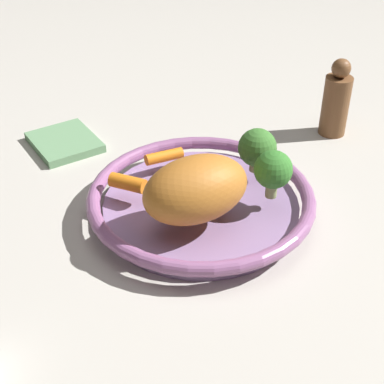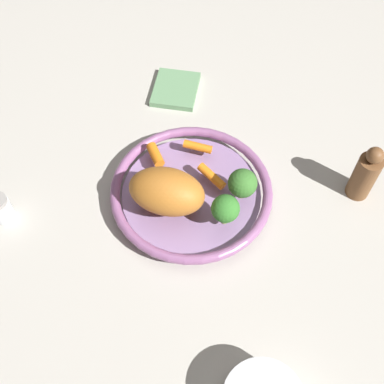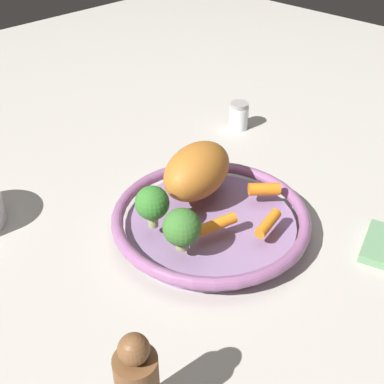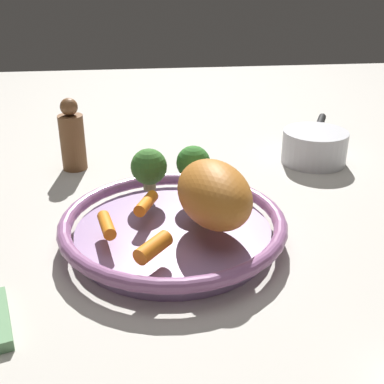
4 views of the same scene
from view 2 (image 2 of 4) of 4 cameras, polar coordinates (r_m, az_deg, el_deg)
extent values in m
plane|color=#B7B2A8|center=(1.00, -0.08, -0.78)|extent=(2.52, 2.52, 0.00)
cylinder|color=#8E709E|center=(0.99, -0.08, -0.44)|extent=(0.28, 0.28, 0.02)
torus|color=#8F5988|center=(0.97, -0.08, 0.23)|extent=(0.33, 0.33, 0.02)
ellipsoid|color=#B66B26|center=(0.91, -3.00, 0.06)|extent=(0.16, 0.12, 0.09)
cylinder|color=orange|center=(0.97, 2.32, 1.87)|extent=(0.07, 0.04, 0.02)
cylinder|color=orange|center=(1.01, 0.68, 5.36)|extent=(0.06, 0.03, 0.02)
cylinder|color=orange|center=(1.00, -4.33, 4.39)|extent=(0.05, 0.05, 0.02)
cylinder|color=#9BA566|center=(0.95, 5.81, -0.02)|extent=(0.02, 0.02, 0.01)
sphere|color=#39702B|center=(0.93, 5.98, 1.04)|extent=(0.06, 0.06, 0.06)
cylinder|color=#97A966|center=(0.91, 3.84, -3.04)|extent=(0.02, 0.02, 0.02)
sphere|color=#33752A|center=(0.89, 3.96, -1.96)|extent=(0.05, 0.05, 0.05)
cylinder|color=silver|center=(1.02, -21.54, -1.92)|extent=(0.04, 0.04, 0.05)
cylinder|color=brown|center=(1.02, 19.58, 1.68)|extent=(0.05, 0.05, 0.11)
sphere|color=brown|center=(0.97, 20.76, 4.05)|extent=(0.03, 0.03, 0.03)
cube|color=#669366|center=(1.18, -1.95, 12.00)|extent=(0.13, 0.14, 0.01)
camera|label=1|loc=(0.58, -55.09, -13.98)|focal=52.82mm
camera|label=3|loc=(0.99, 44.26, 25.19)|focal=46.63mm
camera|label=4|loc=(1.11, -31.91, 24.32)|focal=46.04mm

